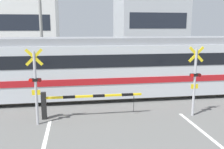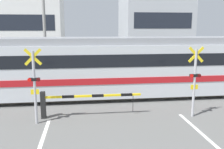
{
  "view_description": "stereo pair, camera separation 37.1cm",
  "coord_description": "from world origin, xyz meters",
  "views": [
    {
      "loc": [
        -1.84,
        -2.2,
        3.87
      ],
      "look_at": [
        0.0,
        9.58,
        1.6
      ],
      "focal_mm": 40.0,
      "sensor_mm": 36.0,
      "label": 1
    },
    {
      "loc": [
        -1.47,
        -2.25,
        3.87
      ],
      "look_at": [
        0.0,
        9.58,
        1.6
      ],
      "focal_mm": 40.0,
      "sensor_mm": 36.0,
      "label": 2
    }
  ],
  "objects": [
    {
      "name": "rail_track_near",
      "position": [
        0.0,
        10.54,
        0.04
      ],
      "size": [
        50.0,
        0.1,
        0.08
      ],
      "color": "#6B6051",
      "rests_on": "ground_plane"
    },
    {
      "name": "rail_track_far",
      "position": [
        0.0,
        11.98,
        0.04
      ],
      "size": [
        50.0,
        0.1,
        0.08
      ],
      "color": "#6B6051",
      "rests_on": "ground_plane"
    },
    {
      "name": "commuter_train",
      "position": [
        2.76,
        11.26,
        1.78
      ],
      "size": [
        20.64,
        2.67,
        3.32
      ],
      "color": "silver",
      "rests_on": "ground_plane"
    },
    {
      "name": "building_left_of_street",
      "position": [
        -6.83,
        27.3,
        3.92
      ],
      "size": [
        6.69,
        6.87,
        7.84
      ],
      "color": "white",
      "rests_on": "ground_plane"
    },
    {
      "name": "building_right_of_street",
      "position": [
        7.26,
        27.3,
        4.15
      ],
      "size": [
        7.54,
        6.87,
        8.29
      ],
      "color": "#B2B7BC",
      "rests_on": "ground_plane"
    },
    {
      "name": "crossing_signal_left",
      "position": [
        -3.33,
        7.69,
        1.69
      ],
      "size": [
        0.68,
        0.15,
        3.07
      ],
      "color": "#B2B2B7",
      "rests_on": "ground_plane"
    },
    {
      "name": "pedestrian",
      "position": [
        0.41,
        17.11,
        0.95
      ],
      "size": [
        0.38,
        0.22,
        1.66
      ],
      "color": "#23232D",
      "rests_on": "ground_plane"
    },
    {
      "name": "utility_pole_streetside",
      "position": [
        -4.08,
        16.73,
        3.68
      ],
      "size": [
        0.22,
        0.22,
        7.35
      ],
      "color": "gray",
      "rests_on": "ground_plane"
    },
    {
      "name": "crossing_signal_right",
      "position": [
        3.33,
        7.69,
        1.69
      ],
      "size": [
        0.68,
        0.15,
        3.07
      ],
      "color": "#B2B2B7",
      "rests_on": "ground_plane"
    },
    {
      "name": "crossing_barrier_near",
      "position": [
        -1.98,
        8.27,
        0.76
      ],
      "size": [
        4.36,
        0.2,
        1.18
      ],
      "color": "black",
      "rests_on": "ground_plane"
    },
    {
      "name": "crossing_barrier_far",
      "position": [
        1.98,
        14.23,
        0.76
      ],
      "size": [
        4.36,
        0.2,
        1.18
      ],
      "color": "black",
      "rests_on": "ground_plane"
    }
  ]
}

